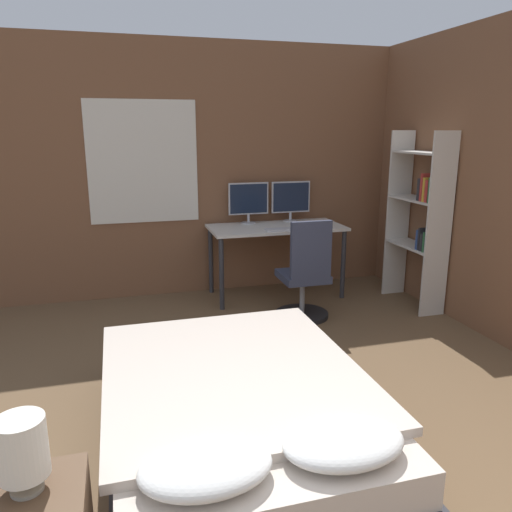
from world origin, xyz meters
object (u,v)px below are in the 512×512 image
monitor_right (291,199)px  office_chair (305,281)px  bedside_lamp (22,449)px  desk (276,235)px  monitor_left (248,200)px  bookshelf (422,212)px  computer_mouse (308,227)px  keyboard (283,229)px  bed (238,415)px

monitor_right → office_chair: (-0.20, -0.99, -0.66)m
bedside_lamp → desk: size_ratio=0.20×
desk → monitor_right: size_ratio=3.20×
monitor_left → bookshelf: 1.82m
bedside_lamp → computer_mouse: bedside_lamp is taller
monitor_left → monitor_right: size_ratio=1.00×
bedside_lamp → office_chair: 3.32m
desk → office_chair: bearing=-86.5°
bookshelf → bedside_lamp: bearing=-142.0°
monitor_right → keyboard: 0.58m
bed → desk: bearing=67.6°
bed → monitor_right: monitor_right is taller
bed → monitor_right: 3.22m
bedside_lamp → bookshelf: size_ratio=0.16×
monitor_left → bedside_lamp: bearing=-116.6°
bedside_lamp → bookshelf: (3.32, 2.59, 0.29)m
monitor_right → bookshelf: (1.05, -0.97, -0.05)m
monitor_left → monitor_right: 0.49m
bed → monitor_left: size_ratio=4.36×
bookshelf → desk: bearing=150.3°
office_chair → bookshelf: (1.25, 0.02, 0.61)m
bed → desk: 2.84m
desk → monitor_left: monitor_left is taller
bed → computer_mouse: bearing=60.3°
monitor_right → bed: bearing=-114.9°
desk → monitor_left: bearing=136.1°
bedside_lamp → desk: 3.89m
bed → bookshelf: bearing=38.2°
computer_mouse → office_chair: 0.71m
bed → monitor_left: 3.06m
office_chair → bookshelf: bookshelf is taller
bed → bedside_lamp: bearing=-142.7°
bed → keyboard: 2.65m
bedside_lamp → keyboard: size_ratio=0.78×
keyboard → computer_mouse: (0.28, 0.00, 0.01)m
bed → office_chair: office_chair is taller
bedside_lamp → bookshelf: bearing=38.0°
desk → monitor_left: (-0.25, 0.24, 0.35)m
monitor_left → monitor_right: same height
monitor_right → computer_mouse: (0.03, -0.47, -0.24)m
monitor_left → keyboard: (0.25, -0.47, -0.25)m
monitor_left → keyboard: size_ratio=1.21×
monitor_left → computer_mouse: 0.74m
bed → keyboard: bearing=65.6°
bed → monitor_right: (1.32, 2.83, 0.80)m
keyboard → computer_mouse: size_ratio=5.31×
desk → computer_mouse: bearing=-40.2°
keyboard → bed: bearing=-114.4°
office_chair → computer_mouse: bearing=66.2°
keyboard → computer_mouse: bearing=0.0°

